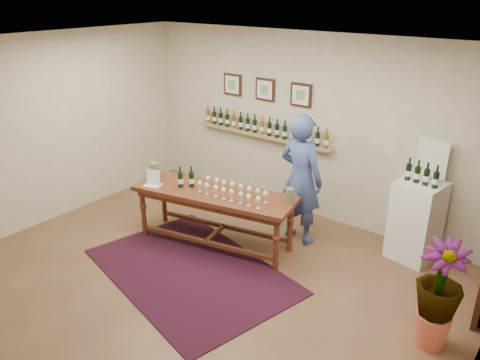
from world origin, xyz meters
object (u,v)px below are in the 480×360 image
Objects in this scene: display_pedestal at (416,221)px; potted_plant at (438,295)px; person at (301,179)px; tasting_table at (214,199)px.

display_pedestal is 1.71m from potted_plant.
potted_plant is 2.44m from person.
potted_plant is 0.55× the size of person.
display_pedestal is 0.59× the size of person.
person is at bearing 31.95° from tasting_table.
display_pedestal is 1.07× the size of potted_plant.
tasting_table is 2.17× the size of display_pedestal.
person is (0.86, 0.83, 0.24)m from tasting_table.
person is (-2.19, 1.04, 0.33)m from potted_plant.
display_pedestal is (2.32, 1.34, -0.14)m from tasting_table.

